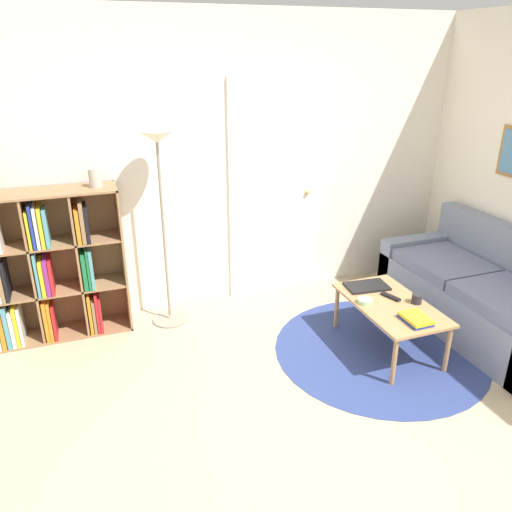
# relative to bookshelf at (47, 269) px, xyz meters

# --- Properties ---
(ground_plane) EXTENTS (14.00, 14.00, 0.00)m
(ground_plane) POSITION_rel_bookshelf_xyz_m (1.65, -2.13, -0.61)
(ground_plane) COLOR tan
(wall_back) EXTENTS (7.47, 0.11, 2.60)m
(wall_back) POSITION_rel_bookshelf_xyz_m (1.67, 0.21, 0.67)
(wall_back) COLOR silver
(wall_back) RESTS_ON ground_plane
(rug) EXTENTS (1.70, 1.70, 0.01)m
(rug) POSITION_rel_bookshelf_xyz_m (2.47, -1.16, -0.61)
(rug) COLOR navy
(rug) RESTS_ON ground_plane
(bookshelf) EXTENTS (1.09, 0.34, 1.26)m
(bookshelf) POSITION_rel_bookshelf_xyz_m (0.00, 0.00, 0.00)
(bookshelf) COLOR #936B47
(bookshelf) RESTS_ON ground_plane
(floor_lamp) EXTENTS (0.32, 0.32, 1.69)m
(floor_lamp) POSITION_rel_bookshelf_xyz_m (0.96, -0.10, 0.72)
(floor_lamp) COLOR gray
(floor_lamp) RESTS_ON ground_plane
(couch) EXTENTS (0.83, 1.84, 0.85)m
(couch) POSITION_rel_bookshelf_xyz_m (3.52, -1.13, -0.33)
(couch) COLOR gray
(couch) RESTS_ON ground_plane
(coffee_table) EXTENTS (0.55, 0.94, 0.41)m
(coffee_table) POSITION_rel_bookshelf_xyz_m (2.54, -1.14, -0.24)
(coffee_table) COLOR #AD7F51
(coffee_table) RESTS_ON ground_plane
(laptop) EXTENTS (0.37, 0.25, 0.02)m
(laptop) POSITION_rel_bookshelf_xyz_m (2.51, -0.84, -0.19)
(laptop) COLOR black
(laptop) RESTS_ON coffee_table
(bowl) EXTENTS (0.12, 0.12, 0.04)m
(bowl) POSITION_rel_bookshelf_xyz_m (2.34, -1.08, -0.18)
(bowl) COLOR #9ED193
(bowl) RESTS_ON coffee_table
(book_stack_on_table) EXTENTS (0.17, 0.23, 0.04)m
(book_stack_on_table) POSITION_rel_bookshelf_xyz_m (2.54, -1.45, -0.18)
(book_stack_on_table) COLOR navy
(book_stack_on_table) RESTS_ON coffee_table
(cup) EXTENTS (0.08, 0.08, 0.08)m
(cup) POSITION_rel_bookshelf_xyz_m (2.73, -1.21, -0.16)
(cup) COLOR #28282D
(cup) RESTS_ON coffee_table
(remote) EXTENTS (0.10, 0.18, 0.02)m
(remote) POSITION_rel_bookshelf_xyz_m (2.59, -1.07, -0.19)
(remote) COLOR black
(remote) RESTS_ON coffee_table
(vase_on_shelf) EXTENTS (0.10, 0.10, 0.15)m
(vase_on_shelf) POSITION_rel_bookshelf_xyz_m (0.46, -0.00, 0.72)
(vase_on_shelf) COLOR #B7B2A8
(vase_on_shelf) RESTS_ON bookshelf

